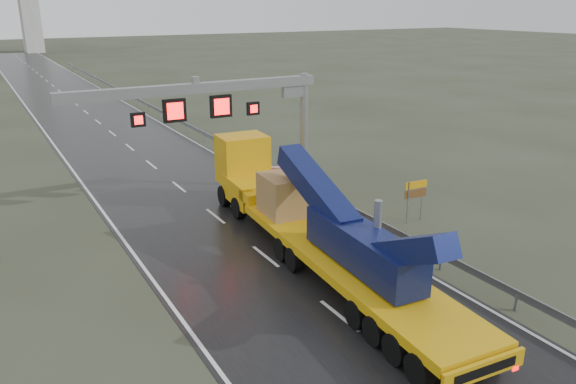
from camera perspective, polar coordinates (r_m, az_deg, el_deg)
ground at (r=19.12m, az=12.42°, el=-17.62°), size 400.00×400.00×0.00m
road at (r=53.42m, az=-17.42°, el=5.70°), size 11.00×200.00×0.02m
guardrail at (r=45.67m, az=-7.14°, el=5.21°), size 0.20×140.00×1.40m
sign_gantry at (r=32.33m, az=-5.70°, el=8.63°), size 14.90×1.20×7.42m
heavy_haul_truck at (r=26.52m, az=1.20°, el=-1.90°), size 4.37×20.74×4.84m
exit_sign_pair at (r=30.49m, az=12.83°, el=-0.10°), size 1.36×0.17×2.33m
striped_barrier at (r=36.94m, az=-1.22°, el=1.82°), size 0.67×0.54×1.00m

